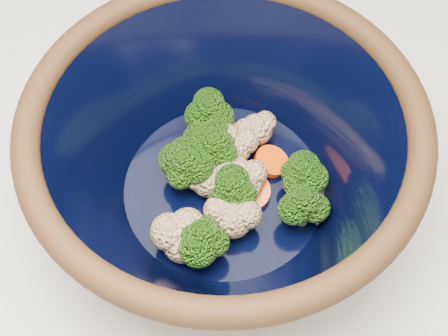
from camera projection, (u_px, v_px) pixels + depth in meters
mixing_bowl at (224, 159)px, 0.48m from camera, size 0.31×0.31×0.13m
vegetable_pile at (228, 172)px, 0.50m from camera, size 0.14×0.15×0.05m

